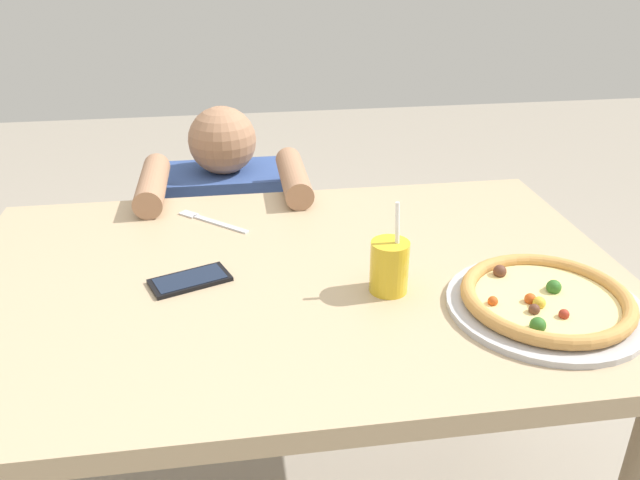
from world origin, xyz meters
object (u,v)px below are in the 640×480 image
(cell_phone, at_px, (190,280))
(drink_cup_colored, at_px, (389,266))
(fork, at_px, (210,221))
(diner_seated, at_px, (231,268))
(pizza_near, at_px, (546,301))

(cell_phone, bearing_deg, drink_cup_colored, -12.79)
(fork, height_order, diner_seated, diner_seated)
(pizza_near, bearing_deg, fork, 141.91)
(pizza_near, relative_size, fork, 2.15)
(diner_seated, bearing_deg, cell_phone, -96.21)
(drink_cup_colored, height_order, cell_phone, drink_cup_colored)
(drink_cup_colored, height_order, diner_seated, drink_cup_colored)
(drink_cup_colored, bearing_deg, cell_phone, 167.21)
(drink_cup_colored, distance_m, cell_phone, 0.38)
(fork, xyz_separation_m, diner_seated, (0.04, 0.39, -0.34))
(drink_cup_colored, distance_m, diner_seated, 0.90)
(pizza_near, distance_m, fork, 0.76)
(pizza_near, height_order, diner_seated, diner_seated)
(drink_cup_colored, relative_size, fork, 1.10)
(cell_phone, bearing_deg, fork, 82.62)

